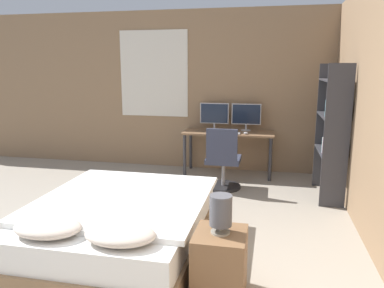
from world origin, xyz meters
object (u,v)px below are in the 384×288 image
(nightstand, at_px, (220,264))
(bed, at_px, (121,226))
(bedside_lamp, at_px, (221,211))
(office_chair, at_px, (223,164))
(keyboard, at_px, (227,133))
(bookshelf, at_px, (333,127))
(computer_mouse, at_px, (246,133))
(monitor_left, at_px, (214,114))
(desk, at_px, (228,137))
(monitor_right, at_px, (246,115))

(nightstand, bearing_deg, bed, 154.05)
(bed, distance_m, bedside_lamp, 1.23)
(nightstand, height_order, office_chair, office_chair)
(keyboard, bearing_deg, bedside_lamp, -84.05)
(bookshelf, bearing_deg, keyboard, 154.90)
(computer_mouse, relative_size, bookshelf, 0.04)
(nightstand, bearing_deg, monitor_left, 99.56)
(desk, bearing_deg, office_chair, -88.99)
(monitor_left, bearing_deg, computer_mouse, -33.03)
(bed, relative_size, office_chair, 2.12)
(bed, height_order, computer_mouse, computer_mouse)
(office_chair, bearing_deg, keyboard, 91.32)
(monitor_left, relative_size, computer_mouse, 6.90)
(nightstand, bearing_deg, bedside_lamp, 0.00)
(bedside_lamp, height_order, computer_mouse, bedside_lamp)
(monitor_right, bearing_deg, monitor_left, 180.00)
(bed, xyz_separation_m, computer_mouse, (0.99, 2.69, 0.48))
(monitor_left, height_order, computer_mouse, monitor_left)
(monitor_left, xyz_separation_m, keyboard, (0.27, -0.36, -0.25))
(bed, distance_m, monitor_right, 3.28)
(keyboard, height_order, computer_mouse, computer_mouse)
(monitor_left, xyz_separation_m, computer_mouse, (0.56, -0.36, -0.24))
(nightstand, xyz_separation_m, desk, (-0.33, 3.37, 0.37))
(computer_mouse, height_order, bookshelf, bookshelf)
(bed, height_order, bookshelf, bookshelf)
(bed, relative_size, desk, 1.33)
(office_chair, relative_size, bookshelf, 0.51)
(monitor_right, relative_size, office_chair, 0.53)
(monitor_left, bearing_deg, bedside_lamp, -80.44)
(bookshelf, bearing_deg, desk, 149.44)
(keyboard, bearing_deg, bookshelf, -25.10)
(bedside_lamp, relative_size, office_chair, 0.33)
(keyboard, bearing_deg, bed, -104.55)
(desk, xyz_separation_m, monitor_right, (0.27, 0.18, 0.35))
(nightstand, relative_size, bookshelf, 0.29)
(bedside_lamp, distance_m, office_chair, 2.63)
(bed, bearing_deg, bedside_lamp, -25.95)
(keyboard, bearing_deg, office_chair, -88.68)
(bed, xyz_separation_m, monitor_left, (0.43, 3.05, 0.71))
(monitor_left, distance_m, computer_mouse, 0.71)
(monitor_left, distance_m, office_chair, 1.16)
(monitor_right, bearing_deg, bookshelf, -41.09)
(desk, bearing_deg, bookshelf, -30.56)
(office_chair, height_order, bookshelf, bookshelf)
(keyboard, relative_size, bookshelf, 0.22)
(desk, xyz_separation_m, monitor_left, (-0.27, 0.18, 0.35))
(computer_mouse, bearing_deg, office_chair, -115.00)
(nightstand, distance_m, desk, 3.41)
(bedside_lamp, xyz_separation_m, bookshelf, (1.14, 2.50, 0.29))
(desk, xyz_separation_m, keyboard, (0.00, -0.18, 0.10))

